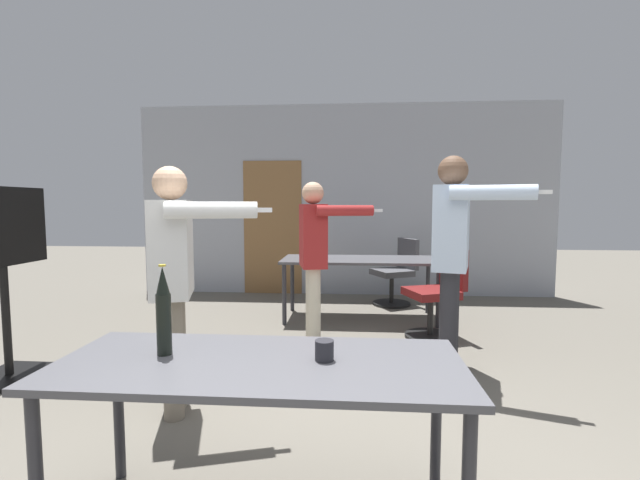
{
  "coord_description": "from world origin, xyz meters",
  "views": [
    {
      "loc": [
        0.13,
        -1.5,
        1.38
      ],
      "look_at": [
        -0.13,
        1.9,
        1.1
      ],
      "focal_mm": 24.0,
      "sensor_mm": 36.0,
      "label": 1
    }
  ],
  "objects_px": {
    "person_center_tall": "(453,244)",
    "beer_bottle": "(164,312)",
    "office_chair_mid_tucked": "(437,296)",
    "person_left_plaid": "(314,247)",
    "office_chair_near_pushed": "(397,274)",
    "tv_screen": "(3,266)",
    "drink_cup": "(324,350)",
    "person_near_casual": "(174,266)"
  },
  "relations": [
    {
      "from": "drink_cup",
      "to": "office_chair_mid_tucked",
      "type": "bearing_deg",
      "value": 69.8
    },
    {
      "from": "person_center_tall",
      "to": "tv_screen",
      "type": "bearing_deg",
      "value": -66.83
    },
    {
      "from": "office_chair_mid_tucked",
      "to": "office_chair_near_pushed",
      "type": "bearing_deg",
      "value": -9.53
    },
    {
      "from": "drink_cup",
      "to": "tv_screen",
      "type": "bearing_deg",
      "value": 152.09
    },
    {
      "from": "person_left_plaid",
      "to": "drink_cup",
      "type": "distance_m",
      "value": 2.43
    },
    {
      "from": "person_near_casual",
      "to": "person_left_plaid",
      "type": "bearing_deg",
      "value": 135.7
    },
    {
      "from": "person_center_tall",
      "to": "office_chair_near_pushed",
      "type": "xyz_separation_m",
      "value": [
        -0.2,
        2.41,
        -0.65
      ]
    },
    {
      "from": "person_center_tall",
      "to": "beer_bottle",
      "type": "relative_size",
      "value": 4.5
    },
    {
      "from": "person_near_casual",
      "to": "tv_screen",
      "type": "bearing_deg",
      "value": -121.64
    },
    {
      "from": "office_chair_mid_tucked",
      "to": "tv_screen",
      "type": "bearing_deg",
      "value": 90.24
    },
    {
      "from": "tv_screen",
      "to": "beer_bottle",
      "type": "distance_m",
      "value": 2.36
    },
    {
      "from": "office_chair_near_pushed",
      "to": "person_center_tall",
      "type": "bearing_deg",
      "value": 157.42
    },
    {
      "from": "person_center_tall",
      "to": "office_chair_mid_tucked",
      "type": "xyz_separation_m",
      "value": [
        0.07,
        0.95,
        -0.63
      ]
    },
    {
      "from": "office_chair_mid_tucked",
      "to": "beer_bottle",
      "type": "distance_m",
      "value": 3.23
    },
    {
      "from": "person_left_plaid",
      "to": "beer_bottle",
      "type": "distance_m",
      "value": 2.43
    },
    {
      "from": "person_center_tall",
      "to": "person_left_plaid",
      "type": "distance_m",
      "value": 1.34
    },
    {
      "from": "office_chair_near_pushed",
      "to": "office_chair_mid_tucked",
      "type": "bearing_deg",
      "value": 163.23
    },
    {
      "from": "office_chair_mid_tucked",
      "to": "drink_cup",
      "type": "relative_size",
      "value": 10.94
    },
    {
      "from": "office_chair_mid_tucked",
      "to": "drink_cup",
      "type": "height_order",
      "value": "office_chair_mid_tucked"
    },
    {
      "from": "person_center_tall",
      "to": "person_left_plaid",
      "type": "height_order",
      "value": "person_center_tall"
    },
    {
      "from": "tv_screen",
      "to": "person_left_plaid",
      "type": "xyz_separation_m",
      "value": [
        2.36,
        1.02,
        0.06
      ]
    },
    {
      "from": "person_near_casual",
      "to": "office_chair_near_pushed",
      "type": "bearing_deg",
      "value": 135.31
    },
    {
      "from": "person_left_plaid",
      "to": "drink_cup",
      "type": "xyz_separation_m",
      "value": [
        0.25,
        -2.41,
        -0.19
      ]
    },
    {
      "from": "person_center_tall",
      "to": "beer_bottle",
      "type": "bearing_deg",
      "value": -25.91
    },
    {
      "from": "tv_screen",
      "to": "person_left_plaid",
      "type": "height_order",
      "value": "person_left_plaid"
    },
    {
      "from": "person_near_casual",
      "to": "drink_cup",
      "type": "bearing_deg",
      "value": 31.76
    },
    {
      "from": "tv_screen",
      "to": "person_center_tall",
      "type": "xyz_separation_m",
      "value": [
        3.55,
        0.39,
        0.16
      ]
    },
    {
      "from": "tv_screen",
      "to": "drink_cup",
      "type": "bearing_deg",
      "value": -117.91
    },
    {
      "from": "person_left_plaid",
      "to": "beer_bottle",
      "type": "bearing_deg",
      "value": -23.12
    },
    {
      "from": "beer_bottle",
      "to": "drink_cup",
      "type": "distance_m",
      "value": 0.71
    },
    {
      "from": "tv_screen",
      "to": "beer_bottle",
      "type": "height_order",
      "value": "tv_screen"
    },
    {
      "from": "person_left_plaid",
      "to": "drink_cup",
      "type": "height_order",
      "value": "person_left_plaid"
    },
    {
      "from": "person_left_plaid",
      "to": "office_chair_near_pushed",
      "type": "distance_m",
      "value": 2.1
    },
    {
      "from": "office_chair_mid_tucked",
      "to": "beer_bottle",
      "type": "height_order",
      "value": "beer_bottle"
    },
    {
      "from": "tv_screen",
      "to": "person_near_casual",
      "type": "bearing_deg",
      "value": -105.63
    },
    {
      "from": "person_left_plaid",
      "to": "tv_screen",
      "type": "bearing_deg",
      "value": -79.26
    },
    {
      "from": "tv_screen",
      "to": "beer_bottle",
      "type": "xyz_separation_m",
      "value": [
        1.92,
        -1.37,
        0.01
      ]
    },
    {
      "from": "person_near_casual",
      "to": "office_chair_near_pushed",
      "type": "relative_size",
      "value": 1.79
    },
    {
      "from": "tv_screen",
      "to": "person_left_plaid",
      "type": "relative_size",
      "value": 0.95
    },
    {
      "from": "person_left_plaid",
      "to": "office_chair_mid_tucked",
      "type": "relative_size",
      "value": 1.72
    },
    {
      "from": "person_left_plaid",
      "to": "person_near_casual",
      "type": "distance_m",
      "value": 1.66
    },
    {
      "from": "beer_bottle",
      "to": "drink_cup",
      "type": "height_order",
      "value": "beer_bottle"
    }
  ]
}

